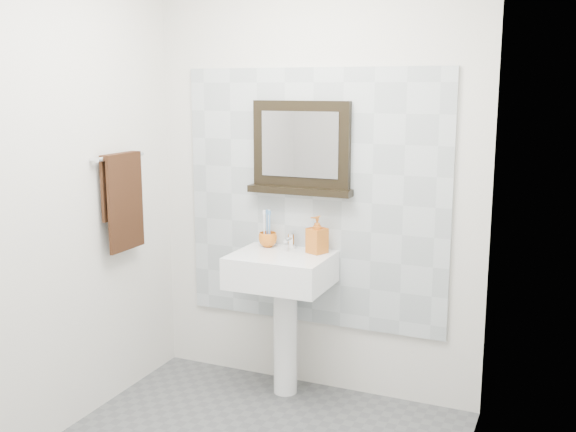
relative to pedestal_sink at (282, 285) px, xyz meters
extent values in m
cube|color=silver|center=(0.11, 0.23, 0.57)|extent=(2.00, 0.01, 2.50)
cube|color=silver|center=(0.11, -1.97, 0.57)|extent=(2.00, 0.01, 2.50)
cube|color=silver|center=(-0.89, -0.87, 0.57)|extent=(0.01, 2.20, 2.50)
cube|color=silver|center=(1.11, -0.87, 0.57)|extent=(0.01, 2.20, 2.50)
cube|color=#ABB5BA|center=(0.11, 0.21, 0.47)|extent=(1.60, 0.02, 1.50)
cylinder|color=white|center=(0.00, 0.05, -0.34)|extent=(0.14, 0.14, 0.68)
cube|color=white|center=(0.00, -0.01, 0.09)|extent=(0.55, 0.44, 0.18)
cylinder|color=silver|center=(0.00, -0.03, 0.17)|extent=(0.32, 0.32, 0.02)
cylinder|color=#4C4C4F|center=(0.00, -0.03, 0.18)|extent=(0.04, 0.04, 0.00)
cylinder|color=silver|center=(0.00, 0.14, 0.23)|extent=(0.04, 0.04, 0.09)
cylinder|color=silver|center=(0.00, 0.09, 0.25)|extent=(0.02, 0.10, 0.02)
cube|color=silver|center=(0.00, 0.15, 0.28)|extent=(0.02, 0.07, 0.01)
imported|color=orange|center=(-0.15, 0.13, 0.23)|extent=(0.12, 0.12, 0.09)
cylinder|color=white|center=(-0.17, 0.12, 0.29)|extent=(0.01, 0.01, 0.19)
cube|color=white|center=(-0.17, 0.12, 0.39)|extent=(0.01, 0.01, 0.03)
cylinder|color=#5182BA|center=(-0.13, 0.12, 0.29)|extent=(0.01, 0.01, 0.19)
cube|color=#5182BA|center=(-0.13, 0.12, 0.39)|extent=(0.01, 0.01, 0.03)
cylinder|color=white|center=(-0.15, 0.14, 0.29)|extent=(0.01, 0.01, 0.19)
cube|color=white|center=(-0.15, 0.14, 0.39)|extent=(0.01, 0.01, 0.03)
cylinder|color=#5182BA|center=(-0.16, 0.14, 0.29)|extent=(0.01, 0.01, 0.19)
cube|color=#5182BA|center=(-0.16, 0.14, 0.39)|extent=(0.01, 0.01, 0.03)
imported|color=#B43F15|center=(0.17, 0.10, 0.29)|extent=(0.13, 0.13, 0.21)
cube|color=black|center=(0.04, 0.19, 0.79)|extent=(0.59, 0.06, 0.49)
cube|color=#99999E|center=(0.04, 0.16, 0.79)|extent=(0.47, 0.01, 0.37)
cube|color=black|center=(0.04, 0.17, 0.53)|extent=(0.63, 0.11, 0.04)
cylinder|color=silver|center=(-0.84, -0.33, 0.73)|extent=(0.03, 0.40, 0.03)
cylinder|color=silver|center=(-0.87, -0.52, 0.73)|extent=(0.05, 0.02, 0.02)
cylinder|color=silver|center=(-0.87, -0.14, 0.73)|extent=(0.05, 0.02, 0.02)
cube|color=black|center=(-0.82, -0.33, 0.46)|extent=(0.02, 0.30, 0.52)
cube|color=black|center=(-0.86, -0.33, 0.55)|extent=(0.02, 0.30, 0.34)
cube|color=black|center=(-0.84, -0.33, 0.74)|extent=(0.06, 0.30, 0.03)
camera|label=1|loc=(1.51, -3.39, 1.12)|focal=42.00mm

